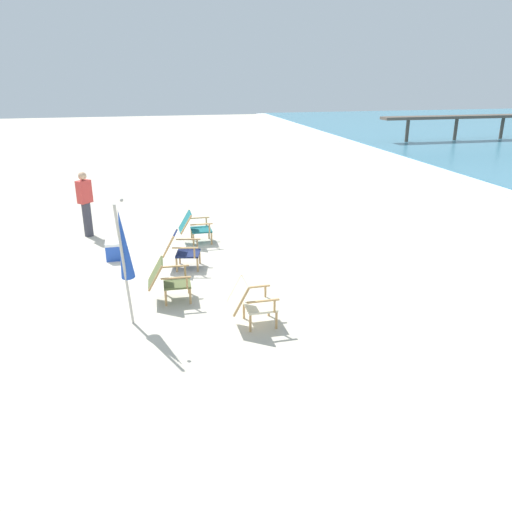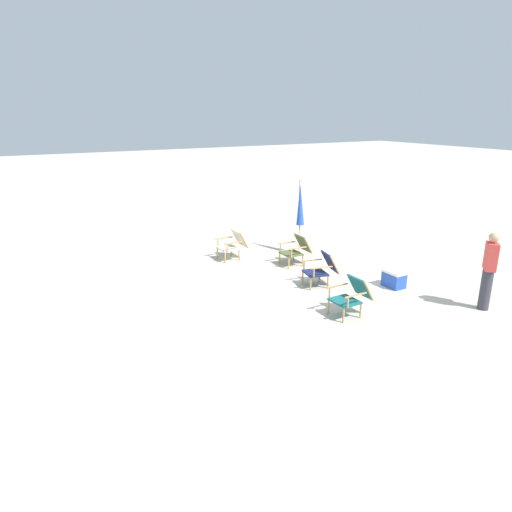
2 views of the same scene
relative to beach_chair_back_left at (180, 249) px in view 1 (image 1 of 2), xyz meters
The scene contains 9 objects.
ground_plane 0.88m from the beach_chair_back_left, 91.99° to the right, with size 80.00×80.00×0.00m, color beige.
beach_chair_back_left is the anchor object (origin of this frame).
beach_chair_front_right 1.61m from the beach_chair_back_left, 12.95° to the right, with size 0.62×0.78×0.78m.
beach_chair_mid_center 1.65m from the beach_chair_back_left, 163.42° to the left, with size 0.60×0.77×0.77m.
beach_chair_back_right 2.96m from the beach_chair_back_left, 17.34° to the left, with size 0.60×0.76×0.79m.
umbrella_furled_blue 2.79m from the beach_chair_back_left, 23.04° to the right, with size 0.42×0.35×2.12m.
person_near_chairs 3.46m from the beach_chair_back_left, 142.89° to the right, with size 0.38×0.38×1.63m.
cooler_box 1.68m from the beach_chair_back_left, 123.46° to the right, with size 0.49×0.35×0.40m.
pier_distant 26.83m from the beach_chair_back_left, 128.93° to the left, with size 0.90×15.76×1.52m.
Camera 1 is at (9.99, 0.10, 3.90)m, focal length 35.00 mm.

